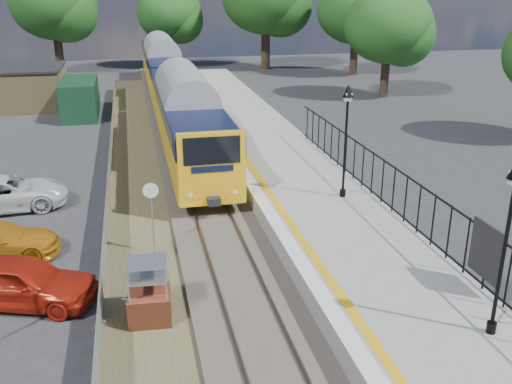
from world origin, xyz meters
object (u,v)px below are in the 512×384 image
object	(u,v)px
train	(171,83)
brick_plinth	(149,292)
car_white	(5,194)
victorian_lamp_north	(347,115)
speed_sign	(152,207)
car_red	(21,282)
victorian_lamp_south	(511,208)

from	to	relation	value
train	brick_plinth	world-z (taller)	train
train	car_white	xyz separation A→B (m)	(-8.48, -17.15, -1.63)
train	brick_plinth	xyz separation A→B (m)	(-2.84, -27.19, -1.41)
car_white	brick_plinth	bearing A→B (deg)	-155.93
victorian_lamp_north	train	distance (m)	21.76
victorian_lamp_north	speed_sign	bearing A→B (deg)	-166.50
car_red	car_white	world-z (taller)	car_red
victorian_lamp_south	victorian_lamp_north	distance (m)	10.00
train	car_red	bearing A→B (deg)	-104.43
victorian_lamp_south	speed_sign	size ratio (longest dim) A/B	1.69
car_red	speed_sign	bearing A→B (deg)	-38.87
train	victorian_lamp_south	bearing A→B (deg)	-79.94
victorian_lamp_north	car_white	size ratio (longest dim) A/B	0.89
speed_sign	car_red	size ratio (longest dim) A/B	0.61
speed_sign	car_white	distance (m)	8.36
train	speed_sign	xyz separation A→B (m)	(-2.50, -22.88, -0.50)
brick_plinth	car_red	xyz separation A→B (m)	(-3.71, 1.75, -0.17)
victorian_lamp_south	brick_plinth	distance (m)	9.77
victorian_lamp_north	brick_plinth	distance (m)	10.75
brick_plinth	car_white	bearing A→B (deg)	119.35
train	brick_plinth	bearing A→B (deg)	-95.96
car_red	car_white	bearing A→B (deg)	32.00
victorian_lamp_north	train	world-z (taller)	victorian_lamp_north
train	brick_plinth	distance (m)	27.37
brick_plinth	speed_sign	world-z (taller)	speed_sign
brick_plinth	victorian_lamp_south	bearing A→B (deg)	-24.65
car_white	car_red	bearing A→B (deg)	-172.13
car_red	victorian_lamp_north	bearing A→B (deg)	-50.66
victorian_lamp_north	brick_plinth	xyz separation A→B (m)	(-8.14, -6.17, -3.37)
victorian_lamp_south	train	world-z (taller)	victorian_lamp_south
victorian_lamp_north	car_white	distance (m)	14.75
victorian_lamp_south	victorian_lamp_north	bearing A→B (deg)	91.15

